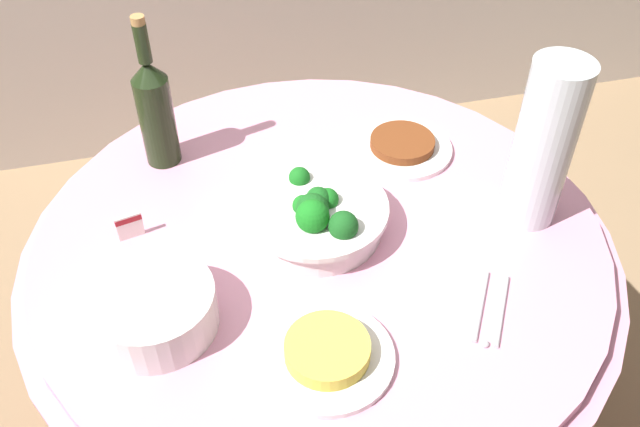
{
  "coord_description": "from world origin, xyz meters",
  "views": [
    {
      "loc": [
        -0.23,
        -0.93,
        1.68
      ],
      "look_at": [
        0.0,
        0.0,
        0.79
      ],
      "focal_mm": 38.83,
      "sensor_mm": 36.0,
      "label": 1
    }
  ],
  "objects_px": {
    "decorative_fruit_vase": "(541,154)",
    "serving_tongs": "(491,311)",
    "food_plate_fried_egg": "(327,353)",
    "broccoli_bowl": "(316,215)",
    "plate_stack": "(154,309)",
    "label_placard_front": "(129,225)",
    "wine_bottle": "(155,109)",
    "food_plate_stir_fry": "(402,146)"
  },
  "relations": [
    {
      "from": "wine_bottle",
      "to": "label_placard_front",
      "type": "relative_size",
      "value": 6.11
    },
    {
      "from": "wine_bottle",
      "to": "food_plate_fried_egg",
      "type": "relative_size",
      "value": 1.53
    },
    {
      "from": "food_plate_stir_fry",
      "to": "food_plate_fried_egg",
      "type": "distance_m",
      "value": 0.58
    },
    {
      "from": "serving_tongs",
      "to": "decorative_fruit_vase",
      "type": "bearing_deg",
      "value": 51.67
    },
    {
      "from": "broccoli_bowl",
      "to": "label_placard_front",
      "type": "xyz_separation_m",
      "value": [
        -0.35,
        0.07,
        -0.01
      ]
    },
    {
      "from": "label_placard_front",
      "to": "wine_bottle",
      "type": "bearing_deg",
      "value": 70.5
    },
    {
      "from": "serving_tongs",
      "to": "food_plate_stir_fry",
      "type": "distance_m",
      "value": 0.47
    },
    {
      "from": "food_plate_stir_fry",
      "to": "decorative_fruit_vase",
      "type": "bearing_deg",
      "value": -55.53
    },
    {
      "from": "food_plate_stir_fry",
      "to": "food_plate_fried_egg",
      "type": "relative_size",
      "value": 1.0
    },
    {
      "from": "decorative_fruit_vase",
      "to": "serving_tongs",
      "type": "bearing_deg",
      "value": -128.33
    },
    {
      "from": "plate_stack",
      "to": "serving_tongs",
      "type": "xyz_separation_m",
      "value": [
        0.56,
        -0.12,
        -0.04
      ]
    },
    {
      "from": "food_plate_stir_fry",
      "to": "food_plate_fried_egg",
      "type": "bearing_deg",
      "value": -121.07
    },
    {
      "from": "plate_stack",
      "to": "decorative_fruit_vase",
      "type": "distance_m",
      "value": 0.75
    },
    {
      "from": "serving_tongs",
      "to": "label_placard_front",
      "type": "relative_size",
      "value": 2.9
    },
    {
      "from": "food_plate_stir_fry",
      "to": "label_placard_front",
      "type": "bearing_deg",
      "value": -167.65
    },
    {
      "from": "serving_tongs",
      "to": "food_plate_stir_fry",
      "type": "xyz_separation_m",
      "value": [
        -0.0,
        0.47,
        0.01
      ]
    },
    {
      "from": "plate_stack",
      "to": "food_plate_stir_fry",
      "type": "distance_m",
      "value": 0.66
    },
    {
      "from": "decorative_fruit_vase",
      "to": "serving_tongs",
      "type": "xyz_separation_m",
      "value": [
        -0.17,
        -0.22,
        -0.14
      ]
    },
    {
      "from": "wine_bottle",
      "to": "label_placard_front",
      "type": "xyz_separation_m",
      "value": [
        -0.08,
        -0.23,
        -0.1
      ]
    },
    {
      "from": "plate_stack",
      "to": "label_placard_front",
      "type": "distance_m",
      "value": 0.23
    },
    {
      "from": "broccoli_bowl",
      "to": "wine_bottle",
      "type": "relative_size",
      "value": 0.83
    },
    {
      "from": "food_plate_stir_fry",
      "to": "label_placard_front",
      "type": "height_order",
      "value": "label_placard_front"
    },
    {
      "from": "decorative_fruit_vase",
      "to": "label_placard_front",
      "type": "relative_size",
      "value": 6.18
    },
    {
      "from": "plate_stack",
      "to": "food_plate_fried_egg",
      "type": "xyz_separation_m",
      "value": [
        0.26,
        -0.14,
        -0.02
      ]
    },
    {
      "from": "decorative_fruit_vase",
      "to": "food_plate_stir_fry",
      "type": "bearing_deg",
      "value": 124.47
    },
    {
      "from": "serving_tongs",
      "to": "label_placard_front",
      "type": "distance_m",
      "value": 0.68
    },
    {
      "from": "wine_bottle",
      "to": "label_placard_front",
      "type": "bearing_deg",
      "value": -109.5
    },
    {
      "from": "wine_bottle",
      "to": "serving_tongs",
      "type": "xyz_separation_m",
      "value": [
        0.51,
        -0.57,
        -0.12
      ]
    },
    {
      "from": "broccoli_bowl",
      "to": "food_plate_fried_egg",
      "type": "height_order",
      "value": "broccoli_bowl"
    },
    {
      "from": "decorative_fruit_vase",
      "to": "broccoli_bowl",
      "type": "bearing_deg",
      "value": 172.78
    },
    {
      "from": "plate_stack",
      "to": "food_plate_fried_egg",
      "type": "bearing_deg",
      "value": -28.01
    },
    {
      "from": "broccoli_bowl",
      "to": "wine_bottle",
      "type": "distance_m",
      "value": 0.41
    },
    {
      "from": "plate_stack",
      "to": "wine_bottle",
      "type": "xyz_separation_m",
      "value": [
        0.05,
        0.45,
        0.09
      ]
    },
    {
      "from": "broccoli_bowl",
      "to": "label_placard_front",
      "type": "distance_m",
      "value": 0.35
    },
    {
      "from": "serving_tongs",
      "to": "food_plate_fried_egg",
      "type": "distance_m",
      "value": 0.3
    },
    {
      "from": "broccoli_bowl",
      "to": "plate_stack",
      "type": "bearing_deg",
      "value": -153.74
    },
    {
      "from": "wine_bottle",
      "to": "decorative_fruit_vase",
      "type": "bearing_deg",
      "value": -27.08
    },
    {
      "from": "plate_stack",
      "to": "decorative_fruit_vase",
      "type": "bearing_deg",
      "value": 8.0
    },
    {
      "from": "wine_bottle",
      "to": "decorative_fruit_vase",
      "type": "relative_size",
      "value": 0.99
    },
    {
      "from": "broccoli_bowl",
      "to": "plate_stack",
      "type": "xyz_separation_m",
      "value": [
        -0.32,
        -0.16,
        0.0
      ]
    },
    {
      "from": "food_plate_fried_egg",
      "to": "plate_stack",
      "type": "bearing_deg",
      "value": 151.99
    },
    {
      "from": "broccoli_bowl",
      "to": "serving_tongs",
      "type": "relative_size",
      "value": 1.76
    }
  ]
}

